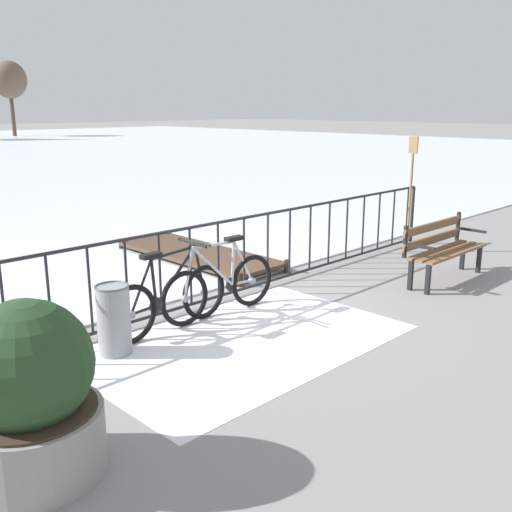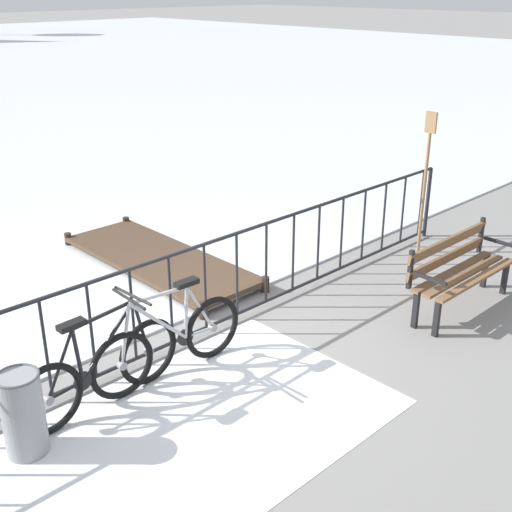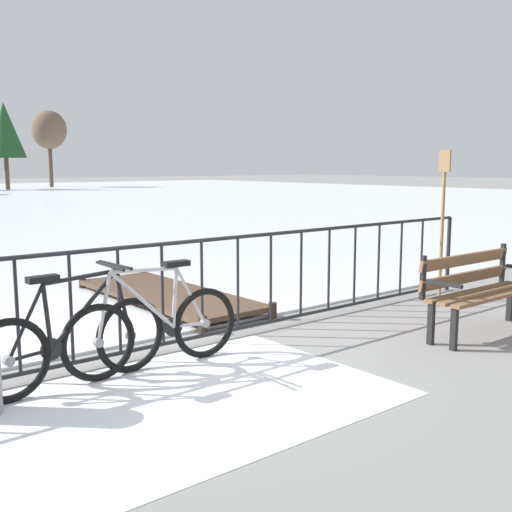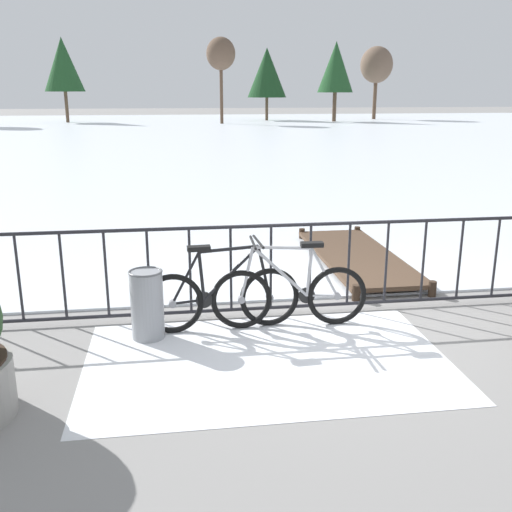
{
  "view_description": "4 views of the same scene",
  "coord_description": "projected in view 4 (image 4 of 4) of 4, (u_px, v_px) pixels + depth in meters",
  "views": [
    {
      "loc": [
        -4.97,
        -5.43,
        2.47
      ],
      "look_at": [
        -0.12,
        -0.58,
        0.7
      ],
      "focal_mm": 40.94,
      "sensor_mm": 36.0,
      "label": 1
    },
    {
      "loc": [
        -3.7,
        -4.84,
        3.54
      ],
      "look_at": [
        0.8,
        -0.18,
        0.81
      ],
      "focal_mm": 45.75,
      "sensor_mm": 36.0,
      "label": 2
    },
    {
      "loc": [
        -3.22,
        -5.03,
        1.79
      ],
      "look_at": [
        0.9,
        -0.03,
        0.84
      ],
      "focal_mm": 43.51,
      "sensor_mm": 36.0,
      "label": 3
    },
    {
      "loc": [
        -1.76,
        -6.22,
        2.5
      ],
      "look_at": [
        -0.87,
        -0.13,
        0.75
      ],
      "focal_mm": 40.98,
      "sensor_mm": 36.0,
      "label": 4
    }
  ],
  "objects": [
    {
      "name": "snow_patch",
      "position": [
        267.0,
        361.0,
        5.58
      ],
      "size": [
        3.46,
        2.18,
        0.01
      ],
      "primitive_type": "cube",
      "color": "white",
      "rests_on": "ground"
    },
    {
      "name": "tree_east_mid",
      "position": [
        377.0,
        65.0,
        50.25
      ],
      "size": [
        2.77,
        2.77,
        6.12
      ],
      "color": "brown",
      "rests_on": "ground"
    },
    {
      "name": "frozen_pond",
      "position": [
        200.0,
        134.0,
        33.88
      ],
      "size": [
        80.0,
        56.0,
        0.03
      ],
      "primitive_type": "cube",
      "color": "silver",
      "rests_on": "ground"
    },
    {
      "name": "tree_west_mid",
      "position": [
        336.0,
        67.0,
        46.43
      ],
      "size": [
        2.86,
        2.86,
        6.21
      ],
      "color": "brown",
      "rests_on": "ground"
    },
    {
      "name": "wooden_dock",
      "position": [
        357.0,
        256.0,
        8.68
      ],
      "size": [
        1.1,
        3.15,
        0.2
      ],
      "color": "#4C3828",
      "rests_on": "ground"
    },
    {
      "name": "bicycle_near_railing",
      "position": [
        290.0,
        294.0,
        6.32
      ],
      "size": [
        1.71,
        0.52,
        0.97
      ],
      "color": "black",
      "rests_on": "ground"
    },
    {
      "name": "ground_plane",
      "position": [
        328.0,
        311.0,
        6.85
      ],
      "size": [
        160.0,
        160.0,
        0.0
      ],
      "primitive_type": "plane",
      "color": "gray"
    },
    {
      "name": "trash_bin",
      "position": [
        147.0,
        304.0,
        6.02
      ],
      "size": [
        0.35,
        0.35,
        0.73
      ],
      "color": "gray",
      "rests_on": "ground"
    },
    {
      "name": "railing_fence",
      "position": [
        329.0,
        265.0,
        6.7
      ],
      "size": [
        9.06,
        0.06,
        1.07
      ],
      "color": "#232328",
      "rests_on": "ground"
    },
    {
      "name": "tree_far_east",
      "position": [
        63.0,
        65.0,
        45.06
      ],
      "size": [
        3.06,
        3.06,
        6.42
      ],
      "color": "brown",
      "rests_on": "ground"
    },
    {
      "name": "tree_centre",
      "position": [
        221.0,
        55.0,
        43.18
      ],
      "size": [
        2.15,
        2.15,
        6.28
      ],
      "color": "brown",
      "rests_on": "ground"
    },
    {
      "name": "bicycle_second",
      "position": [
        221.0,
        297.0,
        6.23
      ],
      "size": [
        1.71,
        0.52,
        0.97
      ],
      "color": "black",
      "rests_on": "ground"
    },
    {
      "name": "tree_far_west",
      "position": [
        267.0,
        73.0,
        48.34
      ],
      "size": [
        3.24,
        3.24,
        5.86
      ],
      "color": "brown",
      "rests_on": "ground"
    }
  ]
}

